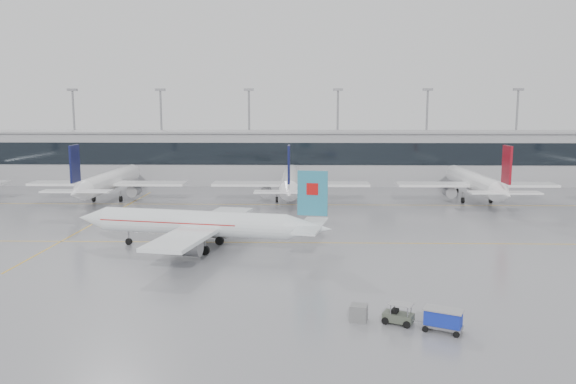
{
  "coord_description": "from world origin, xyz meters",
  "views": [
    {
      "loc": [
        1.98,
        -72.25,
        17.36
      ],
      "look_at": [
        0.0,
        12.0,
        5.0
      ],
      "focal_mm": 35.0,
      "sensor_mm": 36.0,
      "label": 1
    }
  ],
  "objects_px": {
    "baggage_cart": "(443,318)",
    "baggage_tug": "(398,316)",
    "gse_unit": "(359,313)",
    "air_canada_jet": "(203,224)"
  },
  "relations": [
    {
      "from": "baggage_tug",
      "to": "gse_unit",
      "type": "height_order",
      "value": "baggage_tug"
    },
    {
      "from": "air_canada_jet",
      "to": "baggage_tug",
      "type": "relative_size",
      "value": 9.37
    },
    {
      "from": "baggage_cart",
      "to": "baggage_tug",
      "type": "bearing_deg",
      "value": 180.0
    },
    {
      "from": "air_canada_jet",
      "to": "baggage_cart",
      "type": "bearing_deg",
      "value": 143.47
    },
    {
      "from": "baggage_cart",
      "to": "gse_unit",
      "type": "xyz_separation_m",
      "value": [
        -6.42,
        2.11,
        -0.39
      ]
    },
    {
      "from": "baggage_tug",
      "to": "baggage_cart",
      "type": "relative_size",
      "value": 1.06
    },
    {
      "from": "baggage_tug",
      "to": "baggage_cart",
      "type": "height_order",
      "value": "baggage_cart"
    },
    {
      "from": "baggage_tug",
      "to": "gse_unit",
      "type": "distance_m",
      "value": 3.22
    },
    {
      "from": "air_canada_jet",
      "to": "baggage_tug",
      "type": "bearing_deg",
      "value": 141.02
    },
    {
      "from": "air_canada_jet",
      "to": "gse_unit",
      "type": "distance_m",
      "value": 29.39
    }
  ]
}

